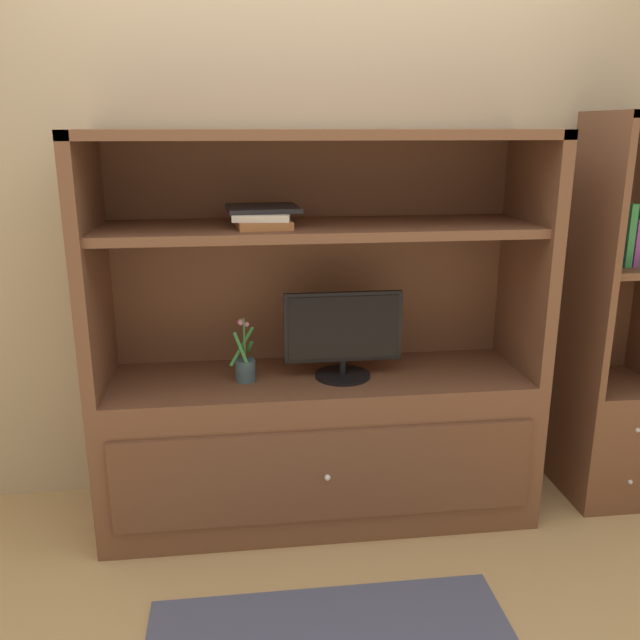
# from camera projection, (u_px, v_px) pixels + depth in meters

# --- Properties ---
(ground_plane) EXTENTS (8.00, 8.00, 0.00)m
(ground_plane) POSITION_uv_depth(u_px,v_px,m) (331.00, 567.00, 2.54)
(ground_plane) COLOR tan
(painted_rear_wall) EXTENTS (6.00, 0.10, 2.80)m
(painted_rear_wall) POSITION_uv_depth(u_px,v_px,m) (308.00, 176.00, 2.87)
(painted_rear_wall) COLOR tan
(painted_rear_wall) RESTS_ON ground_plane
(media_console) EXTENTS (1.77, 0.55, 1.59)m
(media_console) POSITION_uv_depth(u_px,v_px,m) (318.00, 403.00, 2.79)
(media_console) COLOR brown
(media_console) RESTS_ON ground_plane
(tv_monitor) EXTENTS (0.47, 0.23, 0.35)m
(tv_monitor) POSITION_uv_depth(u_px,v_px,m) (343.00, 334.00, 2.68)
(tv_monitor) COLOR black
(tv_monitor) RESTS_ON media_console
(potted_plant) EXTENTS (0.10, 0.10, 0.26)m
(potted_plant) POSITION_uv_depth(u_px,v_px,m) (245.00, 367.00, 2.67)
(potted_plant) COLOR #384C56
(potted_plant) RESTS_ON media_console
(magazine_stack) EXTENTS (0.29, 0.33, 0.07)m
(magazine_stack) POSITION_uv_depth(u_px,v_px,m) (263.00, 216.00, 2.54)
(magazine_stack) COLOR #A56638
(magazine_stack) RESTS_ON media_console
(bookshelf_tall) EXTENTS (0.37, 0.42, 1.66)m
(bookshelf_tall) POSITION_uv_depth(u_px,v_px,m) (614.00, 373.00, 2.93)
(bookshelf_tall) COLOR brown
(bookshelf_tall) RESTS_ON ground_plane
(upright_book_row) EXTENTS (0.16, 0.16, 0.25)m
(upright_book_row) POSITION_uv_depth(u_px,v_px,m) (620.00, 237.00, 2.74)
(upright_book_row) COLOR silver
(upright_book_row) RESTS_ON bookshelf_tall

